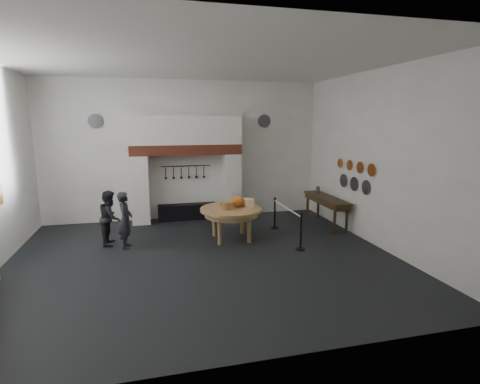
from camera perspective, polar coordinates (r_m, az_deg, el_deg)
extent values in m
cube|color=black|center=(9.05, -5.43, -10.05)|extent=(9.00, 8.00, 0.02)
cube|color=silver|center=(8.55, -6.00, 19.39)|extent=(9.00, 8.00, 0.02)
cube|color=white|center=(12.47, -8.39, 6.27)|extent=(9.00, 0.02, 4.50)
cube|color=white|center=(4.64, 1.49, -1.27)|extent=(9.00, 0.02, 4.50)
cube|color=white|center=(10.18, 20.33, 4.70)|extent=(0.02, 8.00, 4.50)
cube|color=silver|center=(12.21, -14.97, 0.36)|extent=(0.55, 0.70, 2.15)
cube|color=silver|center=(12.50, -1.34, 0.97)|extent=(0.55, 0.70, 2.15)
cube|color=#9E442B|center=(12.11, -8.23, 6.43)|extent=(3.50, 0.72, 0.32)
cube|color=silver|center=(12.08, -8.31, 9.31)|extent=(3.50, 0.70, 0.90)
cube|color=black|center=(12.51, -8.01, -2.99)|extent=(1.90, 0.45, 0.50)
cylinder|color=black|center=(12.44, -8.29, 3.95)|extent=(1.60, 0.02, 0.02)
cylinder|color=tan|center=(10.19, -1.36, -2.66)|extent=(1.72, 1.72, 0.07)
ellipsoid|color=#CC4B1C|center=(10.29, -0.40, -1.44)|extent=(0.36, 0.36, 0.31)
cube|color=#FFDE98|center=(10.23, 1.43, -1.72)|extent=(0.22, 0.22, 0.24)
cube|color=#DFCA85|center=(10.51, 0.89, -1.49)|extent=(0.18, 0.18, 0.20)
cone|color=#A47C3C|center=(9.99, -2.02, -2.10)|extent=(0.32, 0.32, 0.22)
ellipsoid|color=brown|center=(10.48, -2.32, -1.72)|extent=(0.31, 0.18, 0.13)
imported|color=black|center=(9.98, -17.07, -4.09)|extent=(0.40, 0.56, 1.46)
imported|color=black|center=(10.40, -19.16, -3.69)|extent=(0.61, 0.75, 1.43)
cube|color=#392815|center=(11.84, 13.02, -0.89)|extent=(0.55, 2.20, 0.06)
cylinder|color=#45454A|center=(12.34, 11.80, 0.30)|extent=(0.12, 0.12, 0.22)
cylinder|color=#C6662D|center=(10.35, 19.42, 3.18)|extent=(0.03, 0.34, 0.34)
cylinder|color=#C6662D|center=(10.81, 17.83, 3.58)|extent=(0.03, 0.32, 0.32)
cylinder|color=#C6662D|center=(11.28, 16.37, 3.94)|extent=(0.03, 0.30, 0.30)
cylinder|color=#C6662D|center=(11.76, 15.02, 4.28)|extent=(0.03, 0.28, 0.28)
cylinder|color=#4C4C51|center=(10.59, 18.66, 0.65)|extent=(0.03, 0.40, 0.40)
cylinder|color=#4C4C51|center=(11.09, 17.00, 1.19)|extent=(0.03, 0.40, 0.40)
cylinder|color=#4C4C51|center=(11.61, 15.49, 1.68)|extent=(0.03, 0.40, 0.40)
cylinder|color=#4C4C51|center=(12.42, -21.18, 10.04)|extent=(0.44, 0.03, 0.44)
cylinder|color=#4C4C51|center=(12.93, 3.71, 10.74)|extent=(0.44, 0.03, 0.44)
cylinder|color=black|center=(9.58, 9.27, -6.12)|extent=(0.05, 0.05, 0.90)
cylinder|color=black|center=(11.37, 5.31, -3.30)|extent=(0.05, 0.05, 0.90)
cylinder|color=beige|center=(10.37, 7.17, -2.46)|extent=(0.04, 2.00, 0.04)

